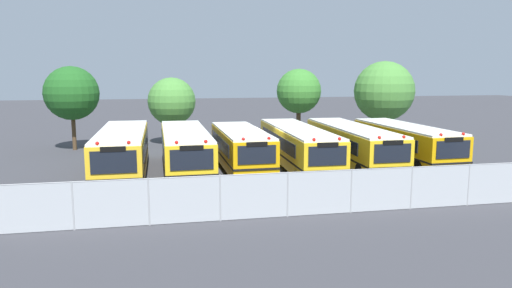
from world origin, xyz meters
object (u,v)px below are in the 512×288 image
Objects in this scene: school_bus_3 at (297,146)px; tree_2 at (299,91)px; tree_1 at (173,101)px; school_bus_0 at (123,151)px; school_bus_5 at (405,143)px; school_bus_2 at (241,148)px; tree_0 at (71,93)px; school_bus_4 at (351,144)px; traffic_cone at (304,200)px; school_bus_1 at (185,149)px; tree_3 at (385,90)px.

tree_2 reaches higher than school_bus_3.
school_bus_3 is 2.11× the size of tree_1.
school_bus_0 is 1.08× the size of school_bus_5.
tree_0 is (-11.34, 9.94, 3.00)m from school_bus_2.
tree_0 is 1.03× the size of tree_2.
school_bus_5 is at bearing 179.17° from school_bus_4.
school_bus_2 is 15.37m from tree_0.
school_bus_3 is (10.46, 0.32, -0.06)m from school_bus_0.
traffic_cone is at bearing 99.50° from school_bus_2.
school_bus_0 is at bearing 3.94° from school_bus_1.
school_bus_1 is 1.61× the size of tree_3.
school_bus_3 is at bearing 1.48° from school_bus_4.
school_bus_0 is 22.96× the size of traffic_cone.
tree_3 is at bearing -150.53° from school_bus_1.
tree_0 reaches higher than school_bus_3.
school_bus_4 is at bearing 55.05° from traffic_cone.
tree_3 reaches higher than school_bus_2.
school_bus_5 is (3.63, -0.12, -0.01)m from school_bus_4.
tree_2 is 7.48m from tree_3.
school_bus_0 is at bearing 2.81° from school_bus_3.
tree_2 is (-3.69, 11.73, 2.95)m from school_bus_5.
school_bus_4 is 1.12× the size of school_bus_5.
school_bus_4 is 11.98m from tree_2.
tree_3 is (10.88, 10.25, 2.93)m from school_bus_3.
school_bus_4 is 15.89m from tree_1.
school_bus_4 reaches higher than school_bus_5.
tree_0 is at bearing -32.94° from school_bus_3.
school_bus_2 is 13.87m from tree_2.
school_bus_0 is 23.99m from tree_3.
school_bus_5 is 12.29m from traffic_cone.
school_bus_3 is (6.92, 0.04, -0.01)m from school_bus_1.
school_bus_1 is at bearing -51.67° from tree_0.
school_bus_2 is (3.37, 0.14, -0.04)m from school_bus_1.
tree_2 is (13.99, 11.97, 2.87)m from school_bus_0.
tree_2 is at bearing -122.31° from school_bus_2.
school_bus_2 is 1.36× the size of tree_3.
tree_2 is at bearing -132.38° from school_bus_1.
school_bus_3 is at bearing 179.79° from school_bus_1.
school_bus_3 is 8.40m from traffic_cone.
tree_1 is (-3.73, 11.33, 2.18)m from school_bus_2.
tree_0 reaches higher than tree_2.
school_bus_0 reaches higher than school_bus_1.
tree_3 reaches higher than traffic_cone.
tree_0 is at bearing -52.25° from school_bus_1.
tree_0 reaches higher than tree_1.
school_bus_5 is at bearing 40.66° from traffic_cone.
school_bus_2 is at bearing -2.30° from school_bus_5.
school_bus_0 is 1.78× the size of tree_2.
tree_0 reaches higher than school_bus_0.
school_bus_0 is at bearing -105.16° from tree_1.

